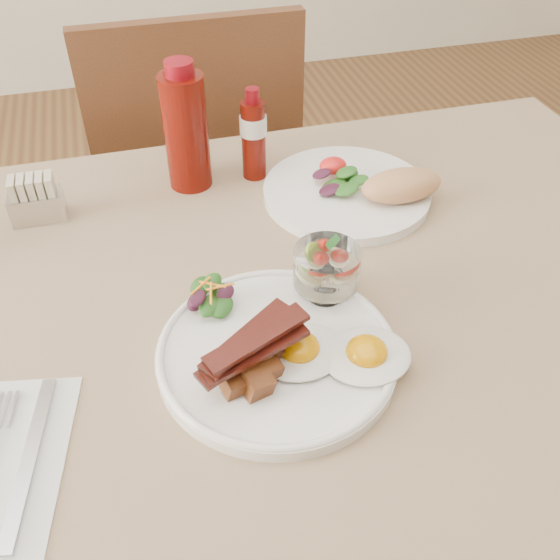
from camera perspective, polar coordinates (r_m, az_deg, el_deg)
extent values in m
cylinder|color=brown|center=(1.52, 17.58, 0.36)|extent=(0.06, 0.06, 0.71)
cube|color=brown|center=(0.82, -1.02, -3.15)|extent=(1.30, 0.85, 0.04)
cube|color=#8C7456|center=(0.80, -1.04, -2.08)|extent=(1.33, 0.88, 0.00)
cylinder|color=brown|center=(1.57, -12.54, -3.39)|extent=(0.04, 0.04, 0.45)
cylinder|color=brown|center=(1.60, 0.28, -1.05)|extent=(0.04, 0.04, 0.45)
cylinder|color=brown|center=(1.84, -13.68, 4.26)|extent=(0.04, 0.04, 0.45)
cylinder|color=brown|center=(1.87, -2.70, 6.14)|extent=(0.04, 0.04, 0.45)
cube|color=brown|center=(1.57, -7.92, 8.59)|extent=(0.42, 0.42, 0.03)
cube|color=brown|center=(1.28, -7.41, 12.82)|extent=(0.42, 0.03, 0.46)
cylinder|color=white|center=(0.73, -0.27, -6.72)|extent=(0.28, 0.28, 0.02)
ellipsoid|color=silver|center=(0.72, 7.89, -6.83)|extent=(0.13, 0.12, 0.01)
ellipsoid|color=orange|center=(0.71, 7.93, -6.48)|extent=(0.05, 0.05, 0.03)
ellipsoid|color=silver|center=(0.71, 1.73, -6.50)|extent=(0.13, 0.12, 0.01)
ellipsoid|color=orange|center=(0.71, 1.74, -6.15)|extent=(0.05, 0.05, 0.03)
cube|color=brown|center=(0.69, -3.55, -7.63)|extent=(0.03, 0.03, 0.03)
cube|color=brown|center=(0.68, -1.35, -8.13)|extent=(0.03, 0.03, 0.03)
cube|color=brown|center=(0.68, -4.19, -9.48)|extent=(0.02, 0.02, 0.02)
cube|color=brown|center=(0.70, -1.11, -6.64)|extent=(0.03, 0.03, 0.03)
cube|color=brown|center=(0.67, -2.09, -9.41)|extent=(0.03, 0.03, 0.03)
cube|color=brown|center=(0.69, -5.02, -7.68)|extent=(0.02, 0.02, 0.02)
cube|color=brown|center=(0.68, -2.12, -6.56)|extent=(0.03, 0.03, 0.03)
cube|color=#52120D|center=(0.67, -3.02, -6.48)|extent=(0.12, 0.08, 0.01)
cube|color=#52120D|center=(0.66, -2.25, -6.52)|extent=(0.13, 0.06, 0.01)
cube|color=#52120D|center=(0.67, -3.00, -5.31)|extent=(0.12, 0.09, 0.01)
cube|color=#52120D|center=(0.66, -2.13, -5.32)|extent=(0.12, 0.07, 0.01)
ellipsoid|color=#184312|center=(0.77, -6.27, -2.27)|extent=(0.04, 0.04, 0.01)
ellipsoid|color=#184312|center=(0.78, -5.56, -1.25)|extent=(0.04, 0.03, 0.01)
ellipsoid|color=#351022|center=(0.77, -7.65, -1.97)|extent=(0.03, 0.03, 0.01)
ellipsoid|color=#184312|center=(0.76, -5.33, -2.44)|extent=(0.04, 0.03, 0.01)
ellipsoid|color=#184312|center=(0.75, -6.52, -2.45)|extent=(0.04, 0.03, 0.01)
ellipsoid|color=#351022|center=(0.77, -5.01, -1.17)|extent=(0.03, 0.03, 0.01)
ellipsoid|color=#184312|center=(0.77, -7.27, -0.63)|extent=(0.04, 0.03, 0.01)
ellipsoid|color=#184312|center=(0.77, -6.20, -0.19)|extent=(0.03, 0.03, 0.01)
ellipsoid|color=#351022|center=(0.75, -7.55, -1.64)|extent=(0.03, 0.03, 0.01)
cylinder|color=orange|center=(0.76, -6.20, -0.39)|extent=(0.03, 0.02, 0.01)
cylinder|color=orange|center=(0.76, -7.25, -0.52)|extent=(0.03, 0.02, 0.01)
cylinder|color=orange|center=(0.75, -5.49, -0.62)|extent=(0.04, 0.00, 0.01)
cylinder|color=orange|center=(0.75, -6.33, -1.20)|extent=(0.01, 0.04, 0.01)
cylinder|color=white|center=(0.79, 4.14, -1.08)|extent=(0.04, 0.04, 0.01)
cylinder|color=white|center=(0.78, 4.18, -0.47)|extent=(0.02, 0.02, 0.01)
cylinder|color=white|center=(0.76, 4.29, 1.22)|extent=(0.08, 0.08, 0.05)
cylinder|color=#FFEFB4|center=(0.76, 3.24, 0.73)|extent=(0.02, 0.02, 0.01)
cylinder|color=#FFEFB4|center=(0.76, 5.32, 0.98)|extent=(0.02, 0.02, 0.01)
cylinder|color=#FFEFB4|center=(0.77, 3.79, 1.78)|extent=(0.02, 0.02, 0.01)
cylinder|color=#97CC3E|center=(0.75, 3.27, 2.23)|extent=(0.03, 0.03, 0.01)
cone|color=red|center=(0.75, 5.47, 2.08)|extent=(0.02, 0.02, 0.02)
cone|color=red|center=(0.74, 3.67, 1.96)|extent=(0.02, 0.02, 0.02)
cone|color=red|center=(0.75, 4.07, 3.29)|extent=(0.02, 0.02, 0.02)
ellipsoid|color=#2D7E30|center=(0.74, 4.66, 3.31)|extent=(0.02, 0.01, 0.00)
ellipsoid|color=#2D7E30|center=(0.74, 5.07, 3.68)|extent=(0.02, 0.01, 0.00)
cylinder|color=white|center=(0.99, 6.09, 7.99)|extent=(0.26, 0.26, 0.02)
ellipsoid|color=#184312|center=(0.98, 4.98, 8.58)|extent=(0.04, 0.03, 0.01)
ellipsoid|color=#184312|center=(1.00, 6.16, 9.48)|extent=(0.04, 0.03, 0.01)
ellipsoid|color=#351022|center=(0.96, 4.58, 8.24)|extent=(0.04, 0.03, 0.01)
ellipsoid|color=#184312|center=(0.96, 6.11, 8.26)|extent=(0.04, 0.03, 0.01)
ellipsoid|color=#184312|center=(0.98, 7.19, 9.01)|extent=(0.04, 0.03, 0.01)
ellipsoid|color=#351022|center=(0.99, 3.82, 9.67)|extent=(0.03, 0.03, 0.01)
ellipsoid|color=#184312|center=(0.98, 6.11, 9.79)|extent=(0.04, 0.03, 0.01)
ellipsoid|color=red|center=(1.01, 4.85, 10.14)|extent=(0.04, 0.04, 0.03)
ellipsoid|color=tan|center=(0.96, 11.06, 8.61)|extent=(0.14, 0.08, 0.05)
cylinder|color=#530A04|center=(0.99, -8.58, 13.19)|extent=(0.09, 0.09, 0.18)
cylinder|color=maroon|center=(0.95, -9.22, 18.58)|extent=(0.06, 0.06, 0.02)
cylinder|color=#530A04|center=(1.01, -2.43, 12.63)|extent=(0.05, 0.05, 0.13)
cylinder|color=silver|center=(1.00, -2.47, 13.97)|extent=(0.05, 0.05, 0.03)
cylinder|color=maroon|center=(0.98, -2.56, 16.47)|extent=(0.03, 0.03, 0.02)
cube|color=silver|center=(1.00, -21.28, 6.31)|extent=(0.08, 0.04, 0.04)
cube|color=#CCBC90|center=(0.99, -23.10, 7.25)|extent=(0.01, 0.03, 0.05)
cube|color=#CCBC90|center=(0.99, -22.37, 7.39)|extent=(0.01, 0.03, 0.05)
cube|color=#CCBC90|center=(0.99, -21.64, 7.53)|extent=(0.01, 0.03, 0.05)
cube|color=#CCBC90|center=(0.98, -20.91, 7.67)|extent=(0.01, 0.03, 0.05)
cube|color=#CCBC90|center=(0.98, -20.17, 7.81)|extent=(0.01, 0.03, 0.05)
cube|color=silver|center=(0.71, -23.67, -14.97)|extent=(0.15, 0.23, 0.00)
cube|color=silver|center=(0.69, -21.92, -14.85)|extent=(0.05, 0.20, 0.00)
cube|color=silver|center=(0.74, -23.84, -10.75)|extent=(0.01, 0.05, 0.00)
cube|color=silver|center=(0.74, -23.22, -10.76)|extent=(0.01, 0.05, 0.00)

